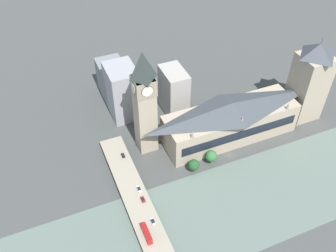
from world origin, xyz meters
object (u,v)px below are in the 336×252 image
object	(u,v)px
double_decker_bus_mid	(147,233)
car_northbound_mid	(153,221)
car_southbound_mid	(143,199)
victoria_tower	(309,81)
parliament_hall	(231,120)
car_southbound_lead	(139,189)
clock_tower	(144,101)
car_northbound_lead	(123,155)
road_bridge	(151,233)

from	to	relation	value
double_decker_bus_mid	car_northbound_mid	world-z (taller)	double_decker_bus_mid
double_decker_bus_mid	car_southbound_mid	world-z (taller)	double_decker_bus_mid
victoria_tower	car_northbound_mid	world-z (taller)	victoria_tower
victoria_tower	car_northbound_mid	xyz separation A→B (m)	(-45.56, 128.95, -23.36)
car_northbound_mid	car_southbound_mid	world-z (taller)	car_southbound_mid
parliament_hall	car_southbound_lead	bearing A→B (deg)	107.77
clock_tower	double_decker_bus_mid	world-z (taller)	clock_tower
double_decker_bus_mid	car_northbound_lead	size ratio (longest dim) A/B	2.92
car_northbound_mid	double_decker_bus_mid	bearing A→B (deg)	138.59
parliament_hall	clock_tower	bearing A→B (deg)	77.62
car_southbound_lead	car_southbound_mid	world-z (taller)	car_southbound_mid
car_northbound_mid	car_southbound_lead	xyz separation A→B (m)	(22.75, -0.34, 0.02)
parliament_hall	car_northbound_lead	distance (m)	72.17
car_northbound_lead	car_southbound_lead	world-z (taller)	car_southbound_lead
car_northbound_lead	car_northbound_mid	size ratio (longest dim) A/B	0.86
clock_tower	car_southbound_mid	xyz separation A→B (m)	(-42.11, 17.82, -32.56)
car_northbound_lead	car_southbound_mid	distance (m)	35.74
car_southbound_mid	road_bridge	bearing A→B (deg)	171.42
car_northbound_mid	car_southbound_mid	distance (m)	15.14
double_decker_bus_mid	car_northbound_mid	xyz separation A→B (m)	(6.44, -5.68, -1.90)
parliament_hall	car_northbound_lead	world-z (taller)	parliament_hall
parliament_hall	car_northbound_lead	xyz separation A→B (m)	(5.38, 71.41, -8.96)
double_decker_bus_mid	car_southbound_lead	size ratio (longest dim) A/B	2.49
parliament_hall	car_southbound_lead	size ratio (longest dim) A/B	19.55
parliament_hall	car_northbound_lead	bearing A→B (deg)	85.69
road_bridge	car_southbound_lead	xyz separation A→B (m)	(27.93, -3.40, 1.52)
road_bridge	car_southbound_lead	distance (m)	28.17
car_southbound_mid	car_northbound_lead	bearing A→B (deg)	0.07
clock_tower	car_southbound_lead	xyz separation A→B (m)	(-34.51, 17.48, -32.59)
car_southbound_mid	clock_tower	bearing A→B (deg)	-22.94
parliament_hall	car_southbound_lead	xyz separation A→B (m)	(-22.76, 71.03, -8.94)
double_decker_bus_mid	car_northbound_lead	xyz separation A→B (m)	(57.33, -5.64, -1.89)
car_northbound_mid	car_southbound_lead	world-z (taller)	car_southbound_lead
road_bridge	car_southbound_lead	size ratio (longest dim) A/B	32.95
double_decker_bus_mid	car_southbound_lead	bearing A→B (deg)	-11.65
clock_tower	car_southbound_lead	world-z (taller)	clock_tower
victoria_tower	double_decker_bus_mid	distance (m)	145.91
clock_tower	victoria_tower	bearing A→B (deg)	-96.01
victoria_tower	car_northbound_lead	world-z (taller)	victoria_tower
car_northbound_lead	parliament_hall	bearing A→B (deg)	-94.31
car_northbound_lead	car_southbound_mid	bearing A→B (deg)	-179.93
road_bridge	car_northbound_mid	distance (m)	6.20
road_bridge	double_decker_bus_mid	bearing A→B (deg)	115.77
clock_tower	double_decker_bus_mid	bearing A→B (deg)	159.75
road_bridge	car_southbound_mid	bearing A→B (deg)	-8.58
victoria_tower	car_northbound_lead	bearing A→B (deg)	87.64
parliament_hall	victoria_tower	distance (m)	59.36
clock_tower	car_northbound_lead	bearing A→B (deg)	109.63
car_northbound_lead	car_southbound_mid	xyz separation A→B (m)	(-35.74, -0.04, 0.05)
road_bridge	car_northbound_lead	distance (m)	56.17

